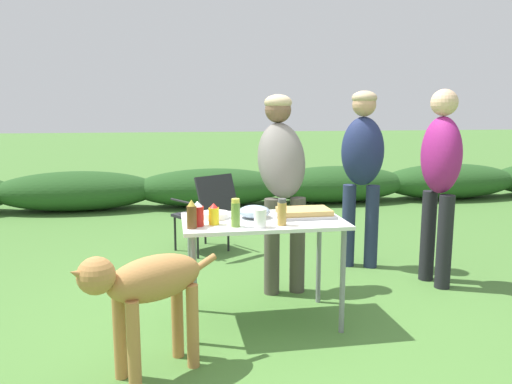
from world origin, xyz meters
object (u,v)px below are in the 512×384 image
at_px(folding_table, 263,230).
at_px(ketchup_bottle, 198,214).
at_px(mustard_bottle, 214,214).
at_px(food_tray, 304,213).
at_px(plate_stack, 214,215).
at_px(relish_jar, 236,213).
at_px(standing_person_in_gray_fleece, 362,161).
at_px(beer_bottle, 192,215).
at_px(paper_cup_stack, 260,218).
at_px(mixing_bowl, 254,212).
at_px(standing_person_in_red_jacket, 440,170).
at_px(standing_person_in_dark_puffer, 282,171).
at_px(spice_jar, 282,212).
at_px(camp_chair_green_behind_table, 208,209).
at_px(dog, 147,287).

height_order(folding_table, ketchup_bottle, ketchup_bottle).
bearing_deg(mustard_bottle, food_tray, 11.92).
xyz_separation_m(folding_table, plate_stack, (-0.32, 0.09, 0.10)).
bearing_deg(relish_jar, standing_person_in_gray_fleece, 43.05).
xyz_separation_m(folding_table, beer_bottle, (-0.49, -0.19, 0.17)).
height_order(food_tray, beer_bottle, beer_bottle).
distance_m(relish_jar, ketchup_bottle, 0.25).
bearing_deg(paper_cup_stack, mixing_bowl, 87.98).
bearing_deg(plate_stack, mixing_bowl, -7.38).
distance_m(paper_cup_stack, standing_person_in_red_jacket, 1.83).
xyz_separation_m(mixing_bowl, standing_person_in_gray_fleece, (1.19, 1.02, 0.23)).
height_order(mustard_bottle, standing_person_in_gray_fleece, standing_person_in_gray_fleece).
relative_size(standing_person_in_dark_puffer, standing_person_in_gray_fleece, 0.97).
bearing_deg(spice_jar, ketchup_bottle, 172.26).
distance_m(food_tray, mixing_bowl, 0.35).
distance_m(paper_cup_stack, camp_chair_green_behind_table, 2.03).
bearing_deg(food_tray, relish_jar, -156.69).
height_order(mixing_bowl, spice_jar, spice_jar).
bearing_deg(standing_person_in_red_jacket, mixing_bowl, -83.42).
distance_m(plate_stack, beer_bottle, 0.33).
relative_size(beer_bottle, mustard_bottle, 1.30).
bearing_deg(food_tray, dog, -148.69).
bearing_deg(standing_person_in_red_jacket, food_tray, -78.69).
bearing_deg(plate_stack, relish_jar, -68.20).
xyz_separation_m(ketchup_bottle, standing_person_in_red_jacket, (2.05, 0.63, 0.17)).
bearing_deg(dog, relish_jar, -83.56).
height_order(folding_table, standing_person_in_dark_puffer, standing_person_in_dark_puffer).
height_order(paper_cup_stack, dog, paper_cup_stack).
relative_size(standing_person_in_red_jacket, camp_chair_green_behind_table, 1.98).
bearing_deg(spice_jar, food_tray, 47.62).
distance_m(paper_cup_stack, standing_person_in_dark_puffer, 0.95).
distance_m(mixing_bowl, ketchup_bottle, 0.44).
bearing_deg(folding_table, camp_chair_green_behind_table, 98.04).
distance_m(mustard_bottle, standing_person_in_red_jacket, 2.05).
relative_size(paper_cup_stack, standing_person_in_red_jacket, 0.07).
bearing_deg(spice_jar, plate_stack, 145.00).
bearing_deg(plate_stack, beer_bottle, -121.12).
xyz_separation_m(standing_person_in_red_jacket, dog, (-2.36, -1.12, -0.47)).
bearing_deg(standing_person_in_gray_fleece, ketchup_bottle, -120.93).
relative_size(plate_stack, ketchup_bottle, 1.24).
bearing_deg(beer_bottle, folding_table, 20.61).
bearing_deg(relish_jar, camp_chair_green_behind_table, 91.09).
xyz_separation_m(standing_person_in_dark_puffer, camp_chair_green_behind_table, (-0.52, 1.13, -0.53)).
xyz_separation_m(paper_cup_stack, beer_bottle, (-0.43, 0.04, 0.03)).
height_order(standing_person_in_dark_puffer, dog, standing_person_in_dark_puffer).
relative_size(standing_person_in_red_jacket, dog, 2.04).
bearing_deg(plate_stack, mustard_bottle, -96.26).
bearing_deg(standing_person_in_red_jacket, beer_bottle, -80.35).
height_order(relish_jar, standing_person_in_gray_fleece, standing_person_in_gray_fleece).
bearing_deg(food_tray, beer_bottle, -164.44).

